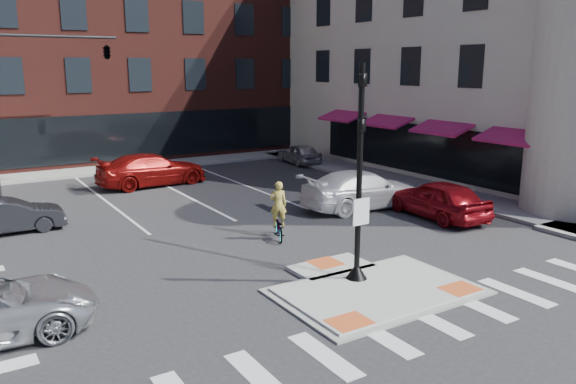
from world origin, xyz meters
TOP-DOWN VIEW (x-y plane):
  - ground at (0.00, 0.00)m, footprint 120.00×120.00m
  - refuge_island at (0.00, -0.26)m, footprint 5.40×4.65m
  - sidewalk_e at (10.80, 10.00)m, footprint 3.00×24.00m
  - sidewalk_n at (3.00, 22.00)m, footprint 26.00×3.00m
  - building_n at (3.00, 31.99)m, footprint 24.40×18.40m
  - building_e at (21.54, 11.50)m, footprint 21.90×23.90m
  - building_far_right at (9.00, 54.00)m, footprint 12.00×12.00m
  - signal_pole at (0.00, 0.40)m, footprint 0.60×0.60m
  - mast_arm_signal at (-3.47, 18.00)m, footprint 6.10×2.24m
  - red_sedan at (7.18, 4.14)m, footprint 2.11×4.70m
  - white_pickup at (5.63, 7.00)m, footprint 5.72×2.57m
  - bg_car_dark at (-7.81, 11.00)m, footprint 3.94×1.47m
  - bg_car_silver at (9.50, 17.94)m, footprint 1.78×3.85m
  - bg_car_red at (-0.53, 16.44)m, footprint 5.78×2.66m
  - cyclist at (0.24, 5.11)m, footprint 1.17×1.72m

SIDE VIEW (x-z plane):
  - ground at x=0.00m, z-range 0.00..0.00m
  - refuge_island at x=0.00m, z-range -0.01..0.11m
  - sidewalk_e at x=10.80m, z-range 0.00..0.15m
  - sidewalk_n at x=3.00m, z-range 0.00..0.15m
  - bg_car_silver at x=9.50m, z-range 0.00..1.28m
  - bg_car_dark at x=-7.81m, z-range 0.00..1.29m
  - cyclist at x=0.24m, z-range -0.34..1.75m
  - red_sedan at x=7.18m, z-range 0.00..1.57m
  - white_pickup at x=5.63m, z-range 0.00..1.63m
  - bg_car_red at x=-0.53m, z-range 0.00..1.64m
  - signal_pole at x=0.00m, z-range -0.63..5.35m
  - building_far_right at x=9.00m, z-range 0.00..12.00m
  - mast_arm_signal at x=-3.47m, z-range 2.21..10.21m
  - building_n at x=3.00m, z-range 0.05..15.55m
  - building_e at x=21.54m, z-range -0.81..16.89m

